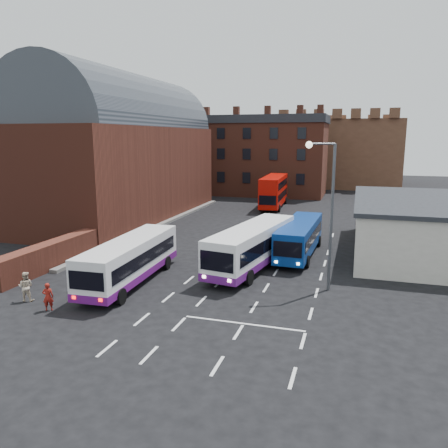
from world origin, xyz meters
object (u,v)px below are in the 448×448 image
(street_lamp, at_px, (327,203))
(pedestrian_red, at_px, (48,297))
(bus_blue, at_px, (300,236))
(pedestrian_beige, at_px, (26,286))
(bus_white_outbound, at_px, (130,258))
(bus_red_double, at_px, (274,191))
(bus_white_inbound, at_px, (253,244))

(street_lamp, distance_m, pedestrian_red, 16.07)
(bus_blue, height_order, pedestrian_red, bus_blue)
(street_lamp, bearing_deg, pedestrian_beige, -157.13)
(bus_white_outbound, bearing_deg, pedestrian_beige, -134.06)
(bus_blue, height_order, pedestrian_beige, bus_blue)
(bus_red_double, relative_size, pedestrian_red, 6.78)
(pedestrian_beige, bearing_deg, bus_blue, -149.82)
(bus_red_double, height_order, pedestrian_beige, bus_red_double)
(bus_blue, xyz_separation_m, pedestrian_red, (-11.13, -14.80, -0.79))
(bus_blue, distance_m, bus_red_double, 23.26)
(bus_white_outbound, distance_m, street_lamp, 12.36)
(bus_red_double, distance_m, pedestrian_red, 37.55)
(bus_red_double, distance_m, street_lamp, 31.19)
(bus_white_inbound, bearing_deg, street_lamp, 157.45)
(pedestrian_red, relative_size, pedestrian_beige, 0.90)
(bus_white_inbound, bearing_deg, bus_red_double, -73.00)
(bus_white_inbound, distance_m, pedestrian_beige, 14.40)
(street_lamp, bearing_deg, bus_red_double, 106.16)
(bus_white_outbound, height_order, pedestrian_beige, bus_white_outbound)
(pedestrian_beige, bearing_deg, bus_white_outbound, -147.88)
(pedestrian_beige, bearing_deg, pedestrian_red, 142.79)
(bus_red_double, relative_size, street_lamp, 1.17)
(bus_white_outbound, relative_size, bus_red_double, 0.98)
(bus_white_outbound, xyz_separation_m, bus_blue, (9.22, 9.47, -0.06))
(bus_white_inbound, relative_size, bus_red_double, 1.08)
(bus_white_outbound, distance_m, pedestrian_red, 5.73)
(bus_white_inbound, bearing_deg, pedestrian_beige, 52.16)
(bus_blue, relative_size, pedestrian_beige, 5.76)
(bus_red_double, xyz_separation_m, pedestrian_red, (-4.90, -37.20, -1.40))
(bus_white_outbound, bearing_deg, pedestrian_red, -112.39)
(bus_white_inbound, xyz_separation_m, pedestrian_red, (-8.46, -10.55, -0.98))
(pedestrian_red, bearing_deg, bus_white_inbound, -156.65)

